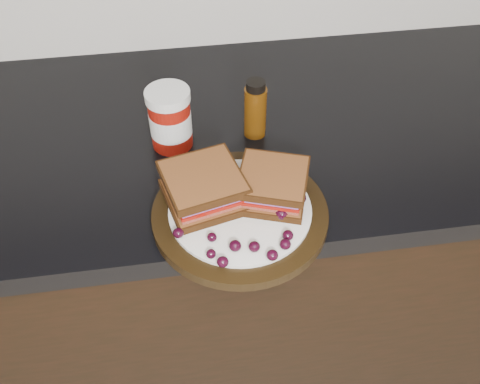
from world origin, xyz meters
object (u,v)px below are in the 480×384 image
(plate, at_px, (240,214))
(sandwich_left, at_px, (203,188))
(condiment_jar, at_px, (170,119))
(oil_bottle, at_px, (255,109))

(plate, xyz_separation_m, sandwich_left, (-0.05, 0.03, 0.04))
(plate, bearing_deg, sandwich_left, 153.48)
(condiment_jar, relative_size, oil_bottle, 1.01)
(condiment_jar, bearing_deg, oil_bottle, 2.66)
(plate, xyz_separation_m, oil_bottle, (0.06, 0.21, 0.05))
(condiment_jar, xyz_separation_m, oil_bottle, (0.15, 0.01, -0.00))
(condiment_jar, bearing_deg, sandwich_left, -76.37)
(sandwich_left, relative_size, condiment_jar, 1.02)
(plate, distance_m, oil_bottle, 0.22)
(oil_bottle, bearing_deg, plate, -105.80)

